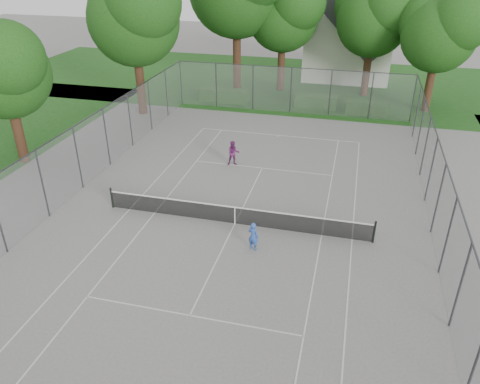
% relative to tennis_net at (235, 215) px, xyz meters
% --- Properties ---
extents(ground, '(120.00, 120.00, 0.00)m').
position_rel_tennis_net_xyz_m(ground, '(0.00, 0.00, -0.51)').
color(ground, slate).
rests_on(ground, ground).
extents(grass_far, '(60.00, 20.00, 0.00)m').
position_rel_tennis_net_xyz_m(grass_far, '(0.00, 26.00, -0.51)').
color(grass_far, '#194714').
rests_on(grass_far, ground).
extents(court_markings, '(11.03, 23.83, 0.01)m').
position_rel_tennis_net_xyz_m(court_markings, '(0.00, 0.00, -0.50)').
color(court_markings, silver).
rests_on(court_markings, ground).
extents(tennis_net, '(12.87, 0.10, 1.10)m').
position_rel_tennis_net_xyz_m(tennis_net, '(0.00, 0.00, 0.00)').
color(tennis_net, black).
rests_on(tennis_net, ground).
extents(perimeter_fence, '(18.08, 34.08, 3.52)m').
position_rel_tennis_net_xyz_m(perimeter_fence, '(0.00, 0.00, 1.30)').
color(perimeter_fence, '#38383D').
rests_on(perimeter_fence, ground).
extents(tree_far_midleft, '(6.91, 6.31, 9.94)m').
position_rel_tennis_net_xyz_m(tree_far_midleft, '(-1.74, 23.03, 6.31)').
color(tree_far_midleft, '#392014').
rests_on(tree_far_midleft, ground).
extents(tree_far_midright, '(6.80, 6.21, 9.78)m').
position_rel_tennis_net_xyz_m(tree_far_midright, '(5.64, 23.11, 6.21)').
color(tree_far_midright, '#392014').
rests_on(tree_far_midright, ground).
extents(tree_far_right, '(6.33, 5.78, 9.10)m').
position_rel_tennis_net_xyz_m(tree_far_right, '(10.42, 19.99, 5.74)').
color(tree_far_right, '#392014').
rests_on(tree_far_right, ground).
extents(tree_side_back, '(7.57, 6.91, 10.88)m').
position_rel_tennis_net_xyz_m(tree_side_back, '(-11.04, 13.96, 6.97)').
color(tree_side_back, '#392014').
rests_on(tree_side_back, ground).
extents(tree_side_front, '(5.86, 5.35, 8.42)m').
position_rel_tennis_net_xyz_m(tree_side_front, '(-14.26, 3.78, 5.27)').
color(tree_side_front, '#392014').
rests_on(tree_side_front, ground).
extents(hedge_left, '(4.03, 1.21, 1.01)m').
position_rel_tennis_net_xyz_m(hedge_left, '(-5.77, 18.50, -0.01)').
color(hedge_left, '#224F19').
rests_on(hedge_left, ground).
extents(hedge_mid, '(3.31, 0.95, 1.04)m').
position_rel_tennis_net_xyz_m(hedge_mid, '(1.84, 18.57, 0.01)').
color(hedge_mid, '#224F19').
rests_on(hedge_mid, ground).
extents(hedge_right, '(3.21, 1.18, 0.96)m').
position_rel_tennis_net_xyz_m(hedge_right, '(5.84, 18.07, -0.03)').
color(hedge_right, '#224F19').
rests_on(hedge_right, ground).
extents(house, '(7.92, 6.14, 9.86)m').
position_rel_tennis_net_xyz_m(house, '(3.64, 28.85, 3.46)').
color(house, white).
rests_on(house, ground).
extents(girl_player, '(0.56, 0.46, 1.34)m').
position_rel_tennis_net_xyz_m(girl_player, '(1.30, -1.80, 0.16)').
color(girl_player, '#3159B8').
rests_on(girl_player, ground).
extents(woman_player, '(0.88, 0.78, 1.51)m').
position_rel_tennis_net_xyz_m(woman_player, '(-1.79, 6.44, 0.24)').
color(woman_player, '#69235F').
rests_on(woman_player, ground).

